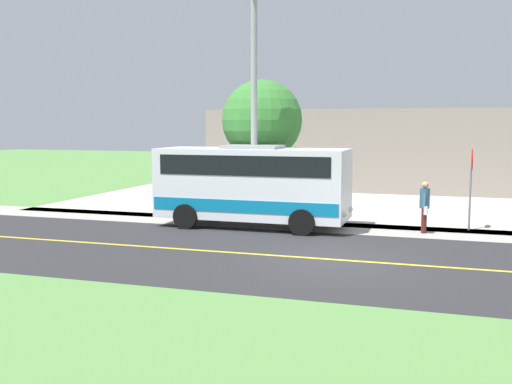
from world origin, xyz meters
name	(u,v)px	position (x,y,z in m)	size (l,w,h in m)	color
ground_plane	(336,260)	(0.00, 0.00, 0.00)	(120.00, 120.00, 0.00)	#548442
road_surface	(336,260)	(0.00, 0.00, 0.00)	(8.00, 100.00, 0.01)	#28282B
sidewalk	(361,229)	(-5.20, 0.00, 0.00)	(2.40, 100.00, 0.01)	#9E9991
parking_lot_surface	(449,206)	(-12.40, 3.00, 0.00)	(14.00, 36.00, 0.01)	#B2ADA3
road_centre_line	(336,260)	(0.00, 0.00, 0.01)	(0.16, 100.00, 0.00)	gold
shuttle_bus_front	(253,182)	(-4.52, -3.88, 1.64)	(2.68, 7.02, 2.98)	white
pedestrian_with_bags	(425,205)	(-5.10, 2.16, 0.96)	(0.72, 0.34, 1.78)	#4C1919
stop_sign	(471,175)	(-6.10, 3.68, 1.96)	(0.76, 0.07, 2.88)	slate
street_light_pole	(253,98)	(-4.88, -3.99, 4.68)	(1.97, 0.24, 8.53)	#9E9EA3
tree_curbside	(262,121)	(-7.40, -4.43, 3.89)	(3.30, 3.30, 5.56)	#4C3826
commercial_building	(392,148)	(-21.40, -0.38, 2.30)	(10.00, 20.54, 4.60)	gray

